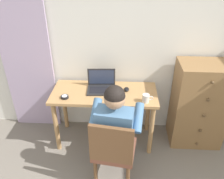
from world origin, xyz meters
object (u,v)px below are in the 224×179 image
object	(u,v)px
computer_mouse	(127,89)
laptop	(101,85)
chair	(113,150)
desk	(104,100)
person_seated	(116,125)
desk_clock	(65,97)
coffee_mug	(146,98)
dresser	(199,105)

from	to	relation	value
computer_mouse	laptop	bearing A→B (deg)	176.90
chair	laptop	world-z (taller)	laptop
desk	person_seated	bearing A→B (deg)	-71.83
desk	computer_mouse	distance (m)	0.31
laptop	desk_clock	distance (m)	0.47
desk	chair	bearing A→B (deg)	-78.11
person_seated	laptop	world-z (taller)	person_seated
coffee_mug	desk_clock	bearing A→B (deg)	178.46
laptop	desk_clock	size ratio (longest dim) A/B	3.95
person_seated	computer_mouse	xyz separation A→B (m)	(0.10, 0.57, 0.09)
desk	desk_clock	size ratio (longest dim) A/B	14.17
chair	person_seated	distance (m)	0.26
chair	desk	bearing A→B (deg)	101.89
desk	person_seated	xyz separation A→B (m)	(0.17, -0.52, 0.04)
desk	coffee_mug	xyz separation A→B (m)	(0.49, -0.18, 0.16)
desk	desk_clock	bearing A→B (deg)	-160.67
desk	laptop	bearing A→B (deg)	119.64
person_seated	coffee_mug	xyz separation A→B (m)	(0.32, 0.33, 0.12)
computer_mouse	coffee_mug	size ratio (longest dim) A/B	0.83
laptop	coffee_mug	size ratio (longest dim) A/B	2.96
desk	coffee_mug	bearing A→B (deg)	-20.45
coffee_mug	chair	bearing A→B (deg)	-123.53
coffee_mug	desk	bearing A→B (deg)	159.55
laptop	coffee_mug	world-z (taller)	laptop
chair	coffee_mug	xyz separation A→B (m)	(0.34, 0.52, 0.30)
laptop	desk	bearing A→B (deg)	-60.36
desk_clock	coffee_mug	size ratio (longest dim) A/B	0.75
dresser	person_seated	bearing A→B (deg)	-149.84
computer_mouse	coffee_mug	xyz separation A→B (m)	(0.22, -0.24, 0.03)
dresser	laptop	distance (m)	1.25
dresser	laptop	size ratio (longest dim) A/B	3.14
laptop	desk_clock	world-z (taller)	laptop
dresser	computer_mouse	bearing A→B (deg)	-179.04
dresser	desk_clock	world-z (taller)	dresser
desk	chair	distance (m)	0.73
desk_clock	dresser	bearing A→B (deg)	7.99
computer_mouse	coffee_mug	distance (m)	0.33
chair	desk_clock	xyz separation A→B (m)	(-0.59, 0.54, 0.27)
desk	dresser	xyz separation A→B (m)	(1.18, 0.07, -0.07)
computer_mouse	desk_clock	bearing A→B (deg)	-163.74
person_seated	laptop	bearing A→B (deg)	109.67
chair	coffee_mug	distance (m)	0.69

